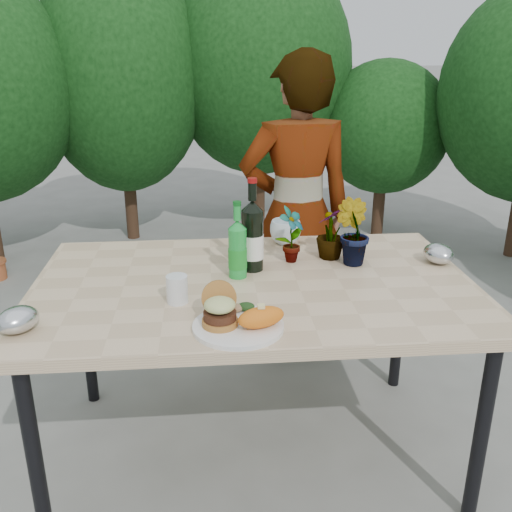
{
  "coord_description": "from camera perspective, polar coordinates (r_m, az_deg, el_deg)",
  "views": [
    {
      "loc": [
        -0.16,
        -1.91,
        1.57
      ],
      "look_at": [
        0.0,
        -0.08,
        0.88
      ],
      "focal_mm": 40.0,
      "sensor_mm": 36.0,
      "label": 1
    }
  ],
  "objects": [
    {
      "name": "patio_table",
      "position": [
        2.1,
        -0.19,
        -4.02
      ],
      "size": [
        1.6,
        1.0,
        0.75
      ],
      "color": "#D1B38B",
      "rests_on": "ground"
    },
    {
      "name": "foil_packet_left",
      "position": [
        1.86,
        -22.74,
        -5.88
      ],
      "size": [
        0.17,
        0.17,
        0.08
      ],
      "primitive_type": "ellipsoid",
      "rotation": [
        0.0,
        0.0,
        0.9
      ],
      "color": "silver",
      "rests_on": "patio_table"
    },
    {
      "name": "seedling_mid",
      "position": [
        2.24,
        9.59,
        2.37
      ],
      "size": [
        0.18,
        0.18,
        0.26
      ],
      "primitive_type": "imported",
      "rotation": [
        0.0,
        0.0,
        2.21
      ],
      "color": "#22531C",
      "rests_on": "patio_table"
    },
    {
      "name": "burger_stack",
      "position": [
        1.74,
        -3.66,
        -5.29
      ],
      "size": [
        0.11,
        0.16,
        0.11
      ],
      "color": "#B7722D",
      "rests_on": "dinner_plate"
    },
    {
      "name": "blue_bowl",
      "position": [
        2.46,
        2.97,
        2.4
      ],
      "size": [
        0.14,
        0.14,
        0.1
      ],
      "primitive_type": "imported",
      "rotation": [
        0.0,
        0.0,
        -0.1
      ],
      "color": "silver",
      "rests_on": "patio_table"
    },
    {
      "name": "person",
      "position": [
        2.81,
        4.05,
        4.12
      ],
      "size": [
        0.59,
        0.42,
        1.55
      ],
      "primitive_type": "imported",
      "rotation": [
        0.0,
        0.0,
        3.23
      ],
      "color": "#8A5A45",
      "rests_on": "ground"
    },
    {
      "name": "sweet_potato",
      "position": [
        1.72,
        0.51,
        -6.14
      ],
      "size": [
        0.17,
        0.12,
        0.06
      ],
      "primitive_type": "ellipsoid",
      "rotation": [
        0.0,
        0.0,
        0.35
      ],
      "color": "orange",
      "rests_on": "dinner_plate"
    },
    {
      "name": "plastic_cup",
      "position": [
        1.92,
        -7.89,
        -3.31
      ],
      "size": [
        0.07,
        0.07,
        0.09
      ],
      "primitive_type": "cylinder",
      "color": "silver",
      "rests_on": "patio_table"
    },
    {
      "name": "shrub_hedge",
      "position": [
        3.8,
        -0.32,
        14.87
      ],
      "size": [
        6.92,
        5.11,
        2.28
      ],
      "color": "#382316",
      "rests_on": "ground"
    },
    {
      "name": "sparkling_water",
      "position": [
        2.09,
        -1.86,
        0.62
      ],
      "size": [
        0.07,
        0.07,
        0.29
      ],
      "rotation": [
        0.0,
        0.0,
        0.23
      ],
      "color": "green",
      "rests_on": "patio_table"
    },
    {
      "name": "dinner_plate",
      "position": [
        1.75,
        -1.79,
        -7.06
      ],
      "size": [
        0.28,
        0.28,
        0.01
      ],
      "primitive_type": "cylinder",
      "color": "white",
      "rests_on": "patio_table"
    },
    {
      "name": "ground",
      "position": [
        2.47,
        -0.17,
        -18.76
      ],
      "size": [
        80.0,
        80.0,
        0.0
      ],
      "primitive_type": "plane",
      "color": "slate",
      "rests_on": "ground"
    },
    {
      "name": "grilled_veg",
      "position": [
        1.82,
        -1.42,
        -5.13
      ],
      "size": [
        0.08,
        0.05,
        0.03
      ],
      "color": "olive",
      "rests_on": "dinner_plate"
    },
    {
      "name": "wine_bottle",
      "position": [
        2.15,
        -0.36,
        1.93
      ],
      "size": [
        0.09,
        0.09,
        0.36
      ],
      "rotation": [
        0.0,
        0.0,
        -0.09
      ],
      "color": "black",
      "rests_on": "patio_table"
    },
    {
      "name": "seedling_left",
      "position": [
        2.24,
        3.54,
        2.12
      ],
      "size": [
        0.14,
        0.14,
        0.22
      ],
      "primitive_type": "imported",
      "rotation": [
        0.0,
        0.0,
        0.76
      ],
      "color": "#25551D",
      "rests_on": "patio_table"
    },
    {
      "name": "foil_packet_right",
      "position": [
        2.35,
        17.78,
        0.23
      ],
      "size": [
        0.14,
        0.16,
        0.08
      ],
      "primitive_type": "ellipsoid",
      "rotation": [
        0.0,
        0.0,
        1.9
      ],
      "color": "silver",
      "rests_on": "patio_table"
    },
    {
      "name": "seedling_right",
      "position": [
        2.3,
        7.49,
        2.27
      ],
      "size": [
        0.16,
        0.16,
        0.21
      ],
      "primitive_type": "imported",
      "rotation": [
        0.0,
        0.0,
        4.01
      ],
      "color": "#1D511B",
      "rests_on": "patio_table"
    }
  ]
}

